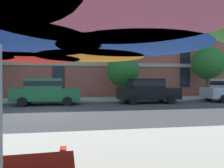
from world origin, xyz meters
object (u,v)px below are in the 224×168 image
(sedan_black, at_px, (147,90))
(street_tree_right, at_px, (208,64))
(sedan_green, at_px, (46,91))
(street_tree_middle, at_px, (123,69))

(sedan_black, distance_m, street_tree_right, 8.10)
(sedan_green, distance_m, street_tree_right, 14.69)
(sedan_green, relative_size, street_tree_middle, 1.10)
(sedan_green, height_order, street_tree_right, street_tree_right)
(sedan_black, bearing_deg, street_tree_right, 25.00)
(sedan_black, bearing_deg, street_tree_middle, 112.05)
(street_tree_middle, relative_size, street_tree_right, 0.83)
(street_tree_right, bearing_deg, street_tree_middle, -177.00)
(sedan_black, xyz_separation_m, street_tree_middle, (-1.16, 2.86, 1.66))
(sedan_black, height_order, street_tree_middle, street_tree_middle)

